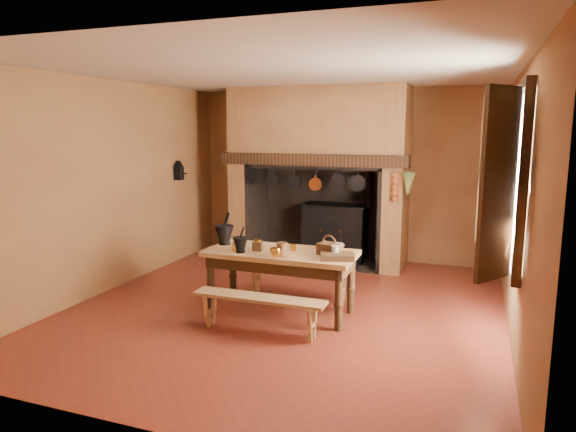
% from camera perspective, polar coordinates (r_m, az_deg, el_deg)
% --- Properties ---
extents(floor, '(5.50, 5.50, 0.00)m').
position_cam_1_polar(floor, '(6.34, -0.19, -10.20)').
color(floor, maroon).
rests_on(floor, ground).
extents(ceiling, '(5.50, 5.50, 0.00)m').
position_cam_1_polar(ceiling, '(6.00, -0.21, 15.83)').
color(ceiling, silver).
rests_on(ceiling, back_wall).
extents(back_wall, '(5.00, 0.02, 2.80)m').
position_cam_1_polar(back_wall, '(8.63, 6.18, 4.60)').
color(back_wall, olive).
rests_on(back_wall, floor).
extents(wall_left, '(0.02, 5.50, 2.80)m').
position_cam_1_polar(wall_left, '(7.26, -19.05, 3.17)').
color(wall_left, olive).
rests_on(wall_left, floor).
extents(wall_right, '(0.02, 5.50, 2.80)m').
position_cam_1_polar(wall_right, '(5.66, 24.27, 1.13)').
color(wall_right, olive).
rests_on(wall_right, floor).
extents(wall_front, '(5.00, 0.02, 2.80)m').
position_cam_1_polar(wall_front, '(3.60, -15.62, -2.84)').
color(wall_front, olive).
rests_on(wall_front, floor).
extents(chimney_breast, '(2.95, 0.96, 2.80)m').
position_cam_1_polar(chimney_breast, '(8.26, 3.45, 7.27)').
color(chimney_breast, olive).
rests_on(chimney_breast, floor).
extents(iron_range, '(1.12, 0.55, 1.60)m').
position_cam_1_polar(iron_range, '(8.48, 5.30, -1.73)').
color(iron_range, black).
rests_on(iron_range, floor).
extents(hearth_pans, '(0.51, 0.62, 0.20)m').
position_cam_1_polar(hearth_pans, '(8.66, -1.61, -4.09)').
color(hearth_pans, gold).
rests_on(hearth_pans, floor).
extents(hanging_pans, '(1.92, 0.29, 0.27)m').
position_cam_1_polar(hanging_pans, '(7.83, 2.08, 3.83)').
color(hanging_pans, black).
rests_on(hanging_pans, chimney_breast).
extents(onion_string, '(0.12, 0.10, 0.46)m').
position_cam_1_polar(onion_string, '(7.51, 11.81, 3.15)').
color(onion_string, '#B45021').
rests_on(onion_string, chimney_breast).
extents(herb_bunch, '(0.20, 0.20, 0.35)m').
position_cam_1_polar(herb_bunch, '(7.48, 13.19, 3.46)').
color(herb_bunch, '#4D5629').
rests_on(herb_bunch, chimney_breast).
extents(window, '(0.39, 1.75, 1.76)m').
position_cam_1_polar(window, '(5.22, 23.14, 3.87)').
color(window, white).
rests_on(window, wall_right).
extents(wall_coffee_mill, '(0.23, 0.16, 0.31)m').
position_cam_1_polar(wall_coffee_mill, '(8.46, -12.04, 5.13)').
color(wall_coffee_mill, black).
rests_on(wall_coffee_mill, wall_left).
extents(work_table, '(1.74, 0.77, 0.75)m').
position_cam_1_polar(work_table, '(6.01, -0.79, -5.00)').
color(work_table, tan).
rests_on(work_table, floor).
extents(bench_front, '(1.45, 0.25, 0.41)m').
position_cam_1_polar(bench_front, '(5.53, -3.23, -9.91)').
color(bench_front, tan).
rests_on(bench_front, floor).
extents(bench_back, '(1.45, 0.25, 0.41)m').
position_cam_1_polar(bench_back, '(6.65, 1.10, -6.50)').
color(bench_back, tan).
rests_on(bench_back, floor).
extents(mortar_large, '(0.24, 0.24, 0.40)m').
position_cam_1_polar(mortar_large, '(6.32, -7.09, -1.98)').
color(mortar_large, black).
rests_on(mortar_large, work_table).
extents(mortar_small, '(0.18, 0.18, 0.30)m').
position_cam_1_polar(mortar_small, '(5.90, -5.32, -3.11)').
color(mortar_small, black).
rests_on(mortar_small, work_table).
extents(coffee_grinder, '(0.15, 0.12, 0.17)m').
position_cam_1_polar(coffee_grinder, '(5.99, -3.36, -3.25)').
color(coffee_grinder, '#342010').
rests_on(coffee_grinder, work_table).
extents(brass_mug_a, '(0.11, 0.11, 0.10)m').
position_cam_1_polar(brass_mug_a, '(5.99, -5.84, -3.44)').
color(brass_mug_a, gold).
rests_on(brass_mug_a, work_table).
extents(brass_mug_b, '(0.10, 0.10, 0.08)m').
position_cam_1_polar(brass_mug_b, '(5.99, 0.57, -3.46)').
color(brass_mug_b, gold).
rests_on(brass_mug_b, work_table).
extents(mixing_bowl, '(0.36, 0.36, 0.08)m').
position_cam_1_polar(mixing_bowl, '(5.98, 4.82, -3.54)').
color(mixing_bowl, '#B4AA8A').
rests_on(mixing_bowl, work_table).
extents(stoneware_crock, '(0.13, 0.13, 0.15)m').
position_cam_1_polar(stoneware_crock, '(5.72, -0.66, -3.72)').
color(stoneware_crock, '#50301D').
rests_on(stoneware_crock, work_table).
extents(glass_jar, '(0.09, 0.09, 0.14)m').
position_cam_1_polar(glass_jar, '(5.68, 5.25, -3.95)').
color(glass_jar, beige).
rests_on(glass_jar, work_table).
extents(wicker_basket, '(0.28, 0.24, 0.23)m').
position_cam_1_polar(wicker_basket, '(5.79, 4.59, -3.61)').
color(wicker_basket, '#4B2716').
rests_on(wicker_basket, work_table).
extents(wooden_tray, '(0.42, 0.36, 0.06)m').
position_cam_1_polar(wooden_tray, '(5.63, 5.48, -4.47)').
color(wooden_tray, '#342010').
rests_on(wooden_tray, work_table).
extents(brass_cup, '(0.16, 0.16, 0.10)m').
position_cam_1_polar(brass_cup, '(5.70, -1.37, -4.06)').
color(brass_cup, gold).
rests_on(brass_cup, work_table).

